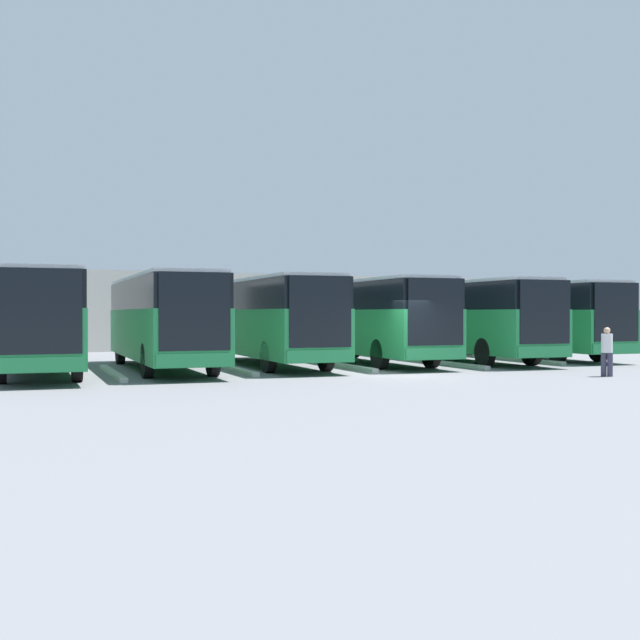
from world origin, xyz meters
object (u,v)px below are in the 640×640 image
object	(u,v)px
bus_5	(37,318)
bus_3	(267,318)
bus_1	(459,317)
pedestrian	(607,350)
bus_0	(526,317)
bus_4	(162,318)
bus_2	(365,318)

from	to	relation	value
bus_5	bus_3	bearing A→B (deg)	-170.29
bus_1	pedestrian	size ratio (longest dim) A/B	7.70
bus_0	bus_3	distance (m)	12.95
bus_5	bus_4	bearing A→B (deg)	-172.03
bus_1	bus_5	distance (m)	17.27
bus_0	pedestrian	size ratio (longest dim) A/B	7.70
bus_4	bus_5	world-z (taller)	same
bus_0	bus_5	xyz separation A→B (m)	(21.58, 0.44, 0.00)
pedestrian	bus_5	bearing A→B (deg)	-154.86
bus_1	bus_4	size ratio (longest dim) A/B	1.00
bus_3	bus_4	xyz separation A→B (m)	(4.32, 0.40, 0.00)
bus_0	bus_4	world-z (taller)	same
bus_3	bus_2	bearing A→B (deg)	-176.92
bus_0	bus_5	world-z (taller)	same
bus_2	bus_5	xyz separation A→B (m)	(12.95, 0.32, 0.00)
bus_2	bus_3	world-z (taller)	same
bus_1	bus_2	size ratio (longest dim) A/B	1.00
pedestrian	bus_3	bearing A→B (deg)	-177.03
bus_1	pedestrian	world-z (taller)	bus_1
bus_0	bus_4	xyz separation A→B (m)	(17.26, 0.30, 0.00)
bus_3	pedestrian	world-z (taller)	bus_3
bus_1	bus_3	world-z (taller)	same
bus_0	bus_1	xyz separation A→B (m)	(4.32, 0.73, 0.00)
bus_1	bus_3	distance (m)	8.67
bus_1	bus_4	bearing A→B (deg)	4.20
bus_5	pedestrian	size ratio (longest dim) A/B	7.70
bus_3	pedestrian	xyz separation A→B (m)	(-7.78, 9.95, -1.02)
bus_0	bus_4	bearing A→B (deg)	7.11
bus_4	pedestrian	xyz separation A→B (m)	(-12.09, 9.55, -1.02)
bus_5	pedestrian	xyz separation A→B (m)	(-16.41, 9.41, -1.02)
bus_1	bus_4	world-z (taller)	same
bus_0	pedestrian	world-z (taller)	bus_0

